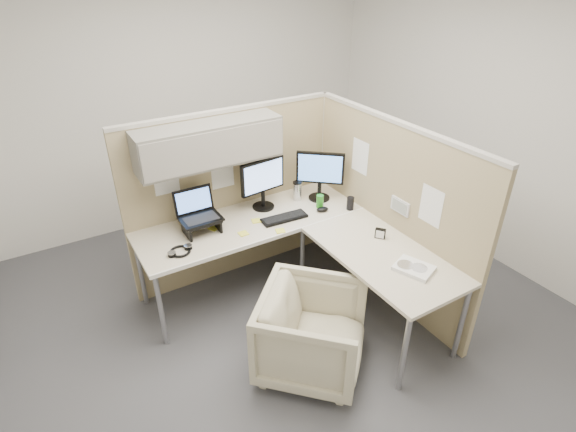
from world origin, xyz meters
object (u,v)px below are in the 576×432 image
desk (298,238)px  monitor_left (263,180)px  office_chair (312,329)px  keyboard (284,218)px

desk → monitor_left: bearing=92.7°
office_chair → monitor_left: monitor_left is taller
office_chair → keyboard: 1.06m
desk → office_chair: 0.80m
desk → keyboard: size_ratio=4.90×
monitor_left → keyboard: 0.39m
monitor_left → keyboard: size_ratio=1.14×
office_chair → keyboard: size_ratio=1.82×
desk → keyboard: (0.03, 0.27, 0.05)m
desk → office_chair: size_ratio=2.69×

